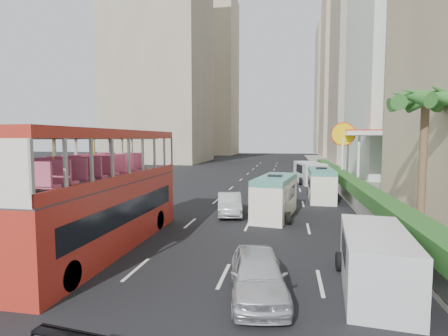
% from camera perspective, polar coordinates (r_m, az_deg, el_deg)
% --- Properties ---
extents(ground_plane, '(200.00, 200.00, 0.00)m').
position_cam_1_polar(ground_plane, '(14.29, 3.09, -14.34)').
color(ground_plane, black).
rests_on(ground_plane, ground).
extents(double_decker_bus, '(2.50, 11.00, 5.06)m').
position_cam_1_polar(double_decker_bus, '(15.61, -19.31, -3.41)').
color(double_decker_bus, '#AE271B').
rests_on(double_decker_bus, ground).
extents(car_silver_lane_a, '(2.14, 4.20, 1.32)m').
position_cam_1_polar(car_silver_lane_a, '(21.82, 0.89, -7.60)').
color(car_silver_lane_a, silver).
rests_on(car_silver_lane_a, ground).
extents(car_silver_lane_b, '(2.23, 4.21, 1.37)m').
position_cam_1_polar(car_silver_lane_b, '(11.12, 5.52, -20.13)').
color(car_silver_lane_b, silver).
rests_on(car_silver_lane_b, ground).
extents(van_asset, '(2.12, 4.37, 1.20)m').
position_cam_1_polar(van_asset, '(28.60, 8.44, -4.68)').
color(van_asset, silver).
rests_on(van_asset, ground).
extents(minibus_near, '(2.64, 5.69, 2.43)m').
position_cam_1_polar(minibus_near, '(21.29, 8.34, -4.64)').
color(minibus_near, silver).
rests_on(minibus_near, ground).
extents(minibus_far, '(1.83, 5.38, 2.38)m').
position_cam_1_polar(minibus_far, '(27.84, 15.55, -2.59)').
color(minibus_far, silver).
rests_on(minibus_far, ground).
extents(panel_van_near, '(2.33, 4.82, 1.86)m').
position_cam_1_polar(panel_van_near, '(12.05, 23.50, -13.76)').
color(panel_van_near, silver).
rests_on(panel_van_near, ground).
extents(panel_van_far, '(3.27, 5.81, 2.19)m').
position_cam_1_polar(panel_van_far, '(37.96, 13.79, -0.76)').
color(panel_van_far, silver).
rests_on(panel_van_far, ground).
extents(sidewalk, '(6.00, 120.00, 0.18)m').
position_cam_1_polar(sidewalk, '(39.35, 21.09, -2.23)').
color(sidewalk, '#99968C').
rests_on(sidewalk, ground).
extents(kerb_wall, '(0.30, 44.00, 1.00)m').
position_cam_1_polar(kerb_wall, '(28.04, 19.61, -3.69)').
color(kerb_wall, silver).
rests_on(kerb_wall, sidewalk).
extents(hedge, '(1.10, 44.00, 0.70)m').
position_cam_1_polar(hedge, '(27.94, 19.66, -1.97)').
color(hedge, '#2D6626').
rests_on(hedge, kerb_wall).
extents(palm_tree, '(0.36, 0.36, 6.40)m').
position_cam_1_polar(palm_tree, '(18.47, 29.67, 0.12)').
color(palm_tree, brown).
rests_on(palm_tree, sidewalk).
extents(shell_station, '(6.50, 8.00, 5.50)m').
position_cam_1_polar(shell_station, '(37.37, 23.28, 1.44)').
color(shell_station, silver).
rests_on(shell_station, ground).
extents(tower_mid, '(16.00, 16.00, 50.00)m').
position_cam_1_polar(tower_mid, '(75.99, 23.95, 19.91)').
color(tower_mid, tan).
rests_on(tower_mid, ground).
extents(tower_far_a, '(14.00, 14.00, 44.00)m').
position_cam_1_polar(tower_far_a, '(98.15, 19.95, 14.68)').
color(tower_far_a, '#C1AD8A').
rests_on(tower_far_a, ground).
extents(tower_far_b, '(14.00, 14.00, 40.00)m').
position_cam_1_polar(tower_far_b, '(119.37, 18.16, 11.94)').
color(tower_far_b, tan).
rests_on(tower_far_b, ground).
extents(tower_left_a, '(18.00, 18.00, 52.00)m').
position_cam_1_polar(tower_left_a, '(76.11, -10.41, 20.99)').
color(tower_left_a, tan).
rests_on(tower_left_a, ground).
extents(tower_left_b, '(16.00, 16.00, 46.00)m').
position_cam_1_polar(tower_left_b, '(107.65, -2.48, 14.59)').
color(tower_left_b, '#C1AD8A').
rests_on(tower_left_b, ground).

